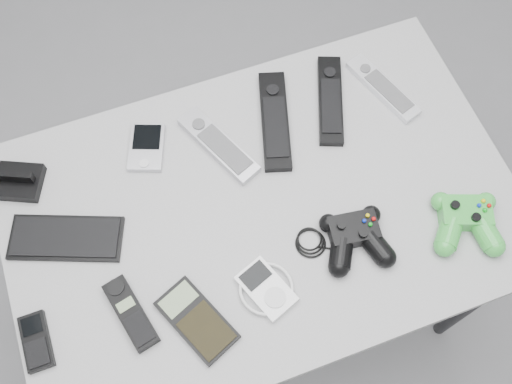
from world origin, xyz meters
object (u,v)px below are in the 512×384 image
object	(u,v)px
pda_keyboard	(66,238)
mp3_player	(266,289)
remote_black_a	(330,100)
mobile_phone	(36,341)
desk	(261,218)
remote_silver_b	(383,88)
remote_silver_a	(218,145)
pda	(146,147)
controller_green	(467,219)
cordless_handset	(131,313)
calculator	(197,320)
controller_black	(355,236)
remote_black_b	(275,120)

from	to	relation	value
pda_keyboard	mp3_player	size ratio (longest dim) A/B	1.97
remote_black_a	mobile_phone	size ratio (longest dim) A/B	2.08
desk	remote_silver_b	bearing A→B (deg)	26.01
remote_silver_a	remote_silver_b	size ratio (longest dim) A/B	1.06
pda	remote_silver_b	xyz separation A→B (m)	(0.54, -0.04, 0.00)
desk	mp3_player	world-z (taller)	mp3_player
controller_green	mobile_phone	bearing A→B (deg)	-163.55
pda	mobile_phone	size ratio (longest dim) A/B	1.04
mobile_phone	controller_green	xyz separation A→B (m)	(0.86, -0.06, 0.01)
cordless_handset	mp3_player	bearing A→B (deg)	-22.57
cordless_handset	pda_keyboard	bearing A→B (deg)	100.15
remote_silver_b	calculator	distance (m)	0.66
pda_keyboard	controller_green	distance (m)	0.81
calculator	mp3_player	world-z (taller)	mp3_player
remote_silver_b	calculator	size ratio (longest dim) A/B	1.23
pda	calculator	size ratio (longest dim) A/B	0.70
remote_silver_a	calculator	world-z (taller)	remote_silver_a
controller_green	calculator	bearing A→B (deg)	-159.17
pda_keyboard	remote_silver_a	world-z (taller)	remote_silver_a
pda_keyboard	controller_green	bearing A→B (deg)	3.67
remote_silver_a	controller_black	world-z (taller)	controller_black
remote_black_a	calculator	distance (m)	0.56
desk	remote_black_b	distance (m)	0.22
desk	cordless_handset	bearing A→B (deg)	-158.31
mobile_phone	cordless_handset	xyz separation A→B (m)	(0.18, -0.01, 0.00)
remote_black_a	controller_green	world-z (taller)	controller_green
mp3_player	remote_silver_b	bearing A→B (deg)	19.19
remote_silver_b	mp3_player	size ratio (longest dim) A/B	1.74
pda	controller_green	xyz separation A→B (m)	(0.56, -0.39, 0.02)
remote_black_a	cordless_handset	distance (m)	0.63
cordless_handset	mobile_phone	bearing A→B (deg)	163.79
desk	remote_silver_a	size ratio (longest dim) A/B	4.99
controller_green	pda	bearing A→B (deg)	165.74
pda	remote_silver_b	world-z (taller)	remote_silver_b
remote_silver_a	mobile_phone	bearing A→B (deg)	-172.00
desk	remote_black_a	size ratio (longest dim) A/B	4.67
remote_silver_b	cordless_handset	bearing A→B (deg)	-174.31
pda_keyboard	remote_silver_a	distance (m)	0.37
remote_black_b	controller_black	world-z (taller)	controller_black
remote_black_a	controller_black	size ratio (longest dim) A/B	0.97
pda	calculator	xyz separation A→B (m)	(-0.01, -0.39, -0.00)
desk	remote_silver_a	bearing A→B (deg)	102.86
pda	remote_black_a	world-z (taller)	remote_black_a
pda	remote_silver_a	xyz separation A→B (m)	(0.15, -0.05, 0.00)
desk	pda_keyboard	size ratio (longest dim) A/B	4.67
calculator	controller_black	xyz separation A→B (m)	(0.35, 0.05, 0.02)
remote_silver_b	mobile_phone	xyz separation A→B (m)	(-0.85, -0.29, -0.00)
cordless_handset	calculator	distance (m)	0.13
desk	controller_green	world-z (taller)	controller_green
mobile_phone	calculator	size ratio (longest dim) A/B	0.67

